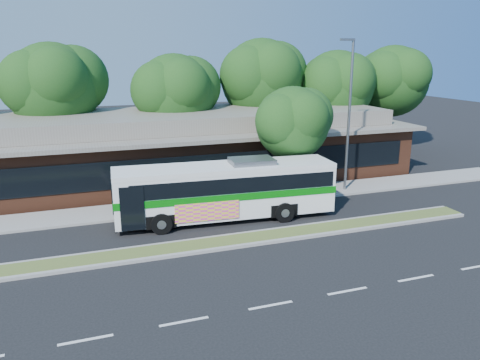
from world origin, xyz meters
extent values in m
plane|color=black|center=(0.00, 0.00, 0.00)|extent=(120.00, 120.00, 0.00)
cube|color=#4B5B26|center=(0.00, 0.60, 0.07)|extent=(26.00, 1.10, 0.15)
cube|color=gray|center=(0.00, 6.40, 0.06)|extent=(44.00, 2.60, 0.12)
cube|color=brown|center=(0.00, 13.00, 1.60)|extent=(32.00, 10.00, 3.20)
cube|color=slate|center=(0.00, 13.00, 3.32)|extent=(33.20, 11.20, 0.24)
cube|color=slate|center=(0.00, 13.00, 3.95)|extent=(30.00, 8.00, 1.00)
cube|color=black|center=(0.00, 7.97, 1.70)|extent=(30.00, 0.06, 1.60)
cylinder|color=slate|center=(9.60, 6.00, 4.50)|extent=(0.16, 0.16, 9.00)
cube|color=slate|center=(9.20, 6.00, 9.00)|extent=(0.90, 0.18, 0.14)
cylinder|color=black|center=(-7.00, 16.00, 2.10)|extent=(0.44, 0.44, 4.20)
sphere|color=#153F15|center=(-7.00, 16.00, 6.00)|extent=(6.00, 6.00, 6.00)
sphere|color=#153F15|center=(-5.65, 16.45, 6.48)|extent=(4.68, 4.68, 4.68)
cylinder|color=black|center=(1.00, 15.00, 1.89)|extent=(0.44, 0.44, 3.78)
sphere|color=#153F15|center=(1.00, 15.00, 5.46)|extent=(5.60, 5.60, 5.60)
sphere|color=#153F15|center=(2.26, 15.42, 5.91)|extent=(4.37, 4.37, 4.37)
cylinder|color=black|center=(8.00, 16.00, 2.21)|extent=(0.44, 0.44, 4.41)
sphere|color=#153F15|center=(8.00, 16.00, 6.27)|extent=(6.20, 6.20, 6.20)
sphere|color=#153F15|center=(9.39, 16.46, 6.77)|extent=(4.84, 4.84, 4.84)
cylinder|color=black|center=(14.00, 15.00, 1.93)|extent=(0.44, 0.44, 3.86)
sphere|color=#153F15|center=(14.00, 15.00, 5.60)|extent=(5.80, 5.80, 5.80)
sphere|color=#153F15|center=(15.30, 15.43, 6.07)|extent=(4.52, 4.52, 4.52)
cylinder|color=black|center=(20.00, 16.00, 2.06)|extent=(0.44, 0.44, 4.12)
sphere|color=#153F15|center=(20.00, 16.00, 5.92)|extent=(6.00, 6.00, 6.00)
sphere|color=#153F15|center=(21.35, 16.45, 6.40)|extent=(4.68, 4.68, 4.68)
cube|color=white|center=(1.13, 3.62, 1.58)|extent=(11.18, 3.09, 2.54)
cube|color=black|center=(1.41, 3.60, 2.09)|extent=(10.30, 3.08, 0.76)
cube|color=white|center=(1.13, 3.62, 2.74)|extent=(11.20, 3.11, 0.24)
cube|color=#046A0B|center=(1.13, 3.62, 1.51)|extent=(11.24, 3.15, 0.35)
cube|color=black|center=(-4.40, 4.00, 1.89)|extent=(0.20, 2.07, 1.58)
cube|color=black|center=(6.66, 3.24, 2.18)|extent=(0.19, 1.92, 1.02)
cube|color=#E5439D|center=(-0.14, 2.50, 0.92)|extent=(3.13, 0.26, 0.92)
cube|color=slate|center=(2.51, 3.53, 2.98)|extent=(2.30, 1.62, 0.28)
cylinder|color=black|center=(-2.35, 2.70, 0.51)|extent=(1.03, 0.40, 1.01)
cylinder|color=black|center=(-2.19, 5.01, 0.51)|extent=(1.03, 0.40, 1.01)
cylinder|color=black|center=(3.81, 2.28, 0.51)|extent=(1.03, 0.40, 1.01)
cylinder|color=black|center=(3.97, 4.59, 0.51)|extent=(1.03, 0.40, 1.01)
cylinder|color=black|center=(6.00, 6.20, 1.55)|extent=(0.44, 0.44, 3.10)
sphere|color=#153F15|center=(6.00, 6.20, 4.37)|extent=(4.23, 4.23, 4.23)
sphere|color=#153F15|center=(6.95, 6.52, 4.70)|extent=(3.30, 3.30, 3.30)
camera|label=1|loc=(-5.67, -18.05, 8.32)|focal=35.00mm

